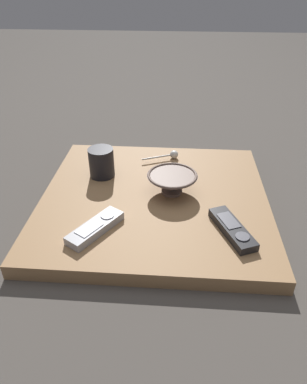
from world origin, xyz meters
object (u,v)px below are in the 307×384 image
(tv_remote_near, at_px, (95,228))
(teaspoon, at_px, (172,155))
(cereal_bowl, at_px, (172,182))
(coffee_mug, at_px, (101,162))
(tv_remote_far, at_px, (232,229))

(tv_remote_near, bearing_deg, teaspoon, 66.12)
(cereal_bowl, distance_m, teaspoon, 0.21)
(cereal_bowl, distance_m, coffee_mug, 0.23)
(cereal_bowl, bearing_deg, tv_remote_near, -133.90)
(teaspoon, bearing_deg, coffee_mug, -149.20)
(tv_remote_far, bearing_deg, cereal_bowl, 132.13)
(teaspoon, distance_m, tv_remote_near, 0.44)
(coffee_mug, relative_size, tv_remote_far, 0.53)
(coffee_mug, distance_m, tv_remote_far, 0.45)
(coffee_mug, relative_size, tv_remote_near, 0.56)
(coffee_mug, xyz_separation_m, tv_remote_far, (0.37, -0.25, -0.03))
(coffee_mug, distance_m, teaspoon, 0.25)
(tv_remote_near, relative_size, tv_remote_far, 0.95)
(tv_remote_far, bearing_deg, tv_remote_near, -176.56)
(tv_remote_near, bearing_deg, tv_remote_far, 3.44)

